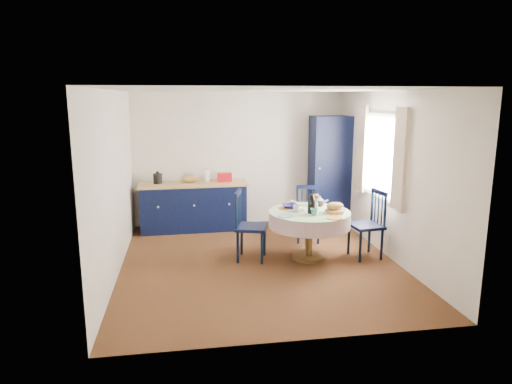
{
  "coord_description": "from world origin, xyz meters",
  "views": [
    {
      "loc": [
        -1.06,
        -6.32,
        2.4
      ],
      "look_at": [
        -0.02,
        0.2,
        1.03
      ],
      "focal_mm": 32.0,
      "sensor_mm": 36.0,
      "label": 1
    }
  ],
  "objects_px": {
    "mug_c": "(320,203)",
    "kitchen_counter": "(194,206)",
    "pantry_cabinet": "(330,171)",
    "dining_table": "(310,219)",
    "cobalt_bowl": "(290,206)",
    "mug_b": "(314,212)",
    "chair_left": "(248,225)",
    "chair_far": "(308,213)",
    "chair_right": "(369,224)",
    "mug_a": "(297,208)",
    "mug_d": "(294,204)"
  },
  "relations": [
    {
      "from": "kitchen_counter",
      "to": "mug_a",
      "type": "xyz_separation_m",
      "value": [
        1.49,
        -1.82,
        0.33
      ]
    },
    {
      "from": "kitchen_counter",
      "to": "mug_b",
      "type": "relative_size",
      "value": 18.81
    },
    {
      "from": "dining_table",
      "to": "mug_b",
      "type": "height_order",
      "value": "dining_table"
    },
    {
      "from": "chair_right",
      "to": "chair_left",
      "type": "bearing_deg",
      "value": -102.13
    },
    {
      "from": "mug_b",
      "to": "kitchen_counter",
      "type": "bearing_deg",
      "value": 128.95
    },
    {
      "from": "kitchen_counter",
      "to": "mug_a",
      "type": "distance_m",
      "value": 2.37
    },
    {
      "from": "mug_c",
      "to": "cobalt_bowl",
      "type": "xyz_separation_m",
      "value": [
        -0.49,
        -0.06,
        -0.02
      ]
    },
    {
      "from": "kitchen_counter",
      "to": "mug_c",
      "type": "height_order",
      "value": "kitchen_counter"
    },
    {
      "from": "dining_table",
      "to": "cobalt_bowl",
      "type": "relative_size",
      "value": 5.01
    },
    {
      "from": "pantry_cabinet",
      "to": "mug_c",
      "type": "xyz_separation_m",
      "value": [
        -0.64,
        -1.5,
        -0.25
      ]
    },
    {
      "from": "kitchen_counter",
      "to": "chair_far",
      "type": "distance_m",
      "value": 2.13
    },
    {
      "from": "mug_a",
      "to": "chair_right",
      "type": "bearing_deg",
      "value": -5.01
    },
    {
      "from": "chair_right",
      "to": "kitchen_counter",
      "type": "bearing_deg",
      "value": -132.75
    },
    {
      "from": "chair_far",
      "to": "mug_d",
      "type": "xyz_separation_m",
      "value": [
        -0.38,
        -0.52,
        0.31
      ]
    },
    {
      "from": "kitchen_counter",
      "to": "mug_d",
      "type": "bearing_deg",
      "value": -45.62
    },
    {
      "from": "chair_left",
      "to": "mug_c",
      "type": "bearing_deg",
      "value": -65.47
    },
    {
      "from": "mug_c",
      "to": "kitchen_counter",
      "type": "bearing_deg",
      "value": 141.09
    },
    {
      "from": "mug_a",
      "to": "cobalt_bowl",
      "type": "distance_m",
      "value": 0.21
    },
    {
      "from": "pantry_cabinet",
      "to": "mug_d",
      "type": "distance_m",
      "value": 1.79
    },
    {
      "from": "pantry_cabinet",
      "to": "chair_left",
      "type": "relative_size",
      "value": 1.97
    },
    {
      "from": "chair_far",
      "to": "mug_b",
      "type": "distance_m",
      "value": 1.18
    },
    {
      "from": "mug_c",
      "to": "mug_b",
      "type": "bearing_deg",
      "value": -115.34
    },
    {
      "from": "pantry_cabinet",
      "to": "mug_b",
      "type": "relative_size",
      "value": 19.72
    },
    {
      "from": "dining_table",
      "to": "chair_far",
      "type": "xyz_separation_m",
      "value": [
        0.21,
        0.88,
        -0.14
      ]
    },
    {
      "from": "mug_b",
      "to": "mug_d",
      "type": "relative_size",
      "value": 1.11
    },
    {
      "from": "cobalt_bowl",
      "to": "mug_b",
      "type": "bearing_deg",
      "value": -62.39
    },
    {
      "from": "chair_far",
      "to": "mug_d",
      "type": "distance_m",
      "value": 0.71
    },
    {
      "from": "chair_left",
      "to": "mug_d",
      "type": "height_order",
      "value": "chair_left"
    },
    {
      "from": "dining_table",
      "to": "chair_right",
      "type": "height_order",
      "value": "chair_right"
    },
    {
      "from": "dining_table",
      "to": "cobalt_bowl",
      "type": "height_order",
      "value": "dining_table"
    },
    {
      "from": "mug_a",
      "to": "mug_c",
      "type": "relative_size",
      "value": 0.94
    },
    {
      "from": "pantry_cabinet",
      "to": "chair_left",
      "type": "bearing_deg",
      "value": -136.75
    },
    {
      "from": "chair_left",
      "to": "mug_c",
      "type": "xyz_separation_m",
      "value": [
        1.15,
        0.17,
        0.25
      ]
    },
    {
      "from": "pantry_cabinet",
      "to": "mug_b",
      "type": "distance_m",
      "value": 2.23
    },
    {
      "from": "chair_left",
      "to": "cobalt_bowl",
      "type": "distance_m",
      "value": 0.71
    },
    {
      "from": "chair_left",
      "to": "mug_a",
      "type": "relative_size",
      "value": 8.95
    },
    {
      "from": "chair_right",
      "to": "mug_a",
      "type": "height_order",
      "value": "chair_right"
    },
    {
      "from": "chair_far",
      "to": "cobalt_bowl",
      "type": "relative_size",
      "value": 3.83
    },
    {
      "from": "chair_right",
      "to": "pantry_cabinet",
      "type": "bearing_deg",
      "value": 174.27
    },
    {
      "from": "chair_right",
      "to": "dining_table",
      "type": "bearing_deg",
      "value": -100.83
    },
    {
      "from": "chair_far",
      "to": "mug_c",
      "type": "height_order",
      "value": "chair_far"
    },
    {
      "from": "chair_far",
      "to": "mug_c",
      "type": "bearing_deg",
      "value": -77.25
    },
    {
      "from": "pantry_cabinet",
      "to": "mug_a",
      "type": "distance_m",
      "value": 2.08
    },
    {
      "from": "dining_table",
      "to": "mug_a",
      "type": "relative_size",
      "value": 10.39
    },
    {
      "from": "kitchen_counter",
      "to": "pantry_cabinet",
      "type": "bearing_deg",
      "value": -2.44
    },
    {
      "from": "chair_right",
      "to": "cobalt_bowl",
      "type": "height_order",
      "value": "chair_right"
    },
    {
      "from": "chair_right",
      "to": "mug_c",
      "type": "distance_m",
      "value": 0.8
    },
    {
      "from": "chair_left",
      "to": "chair_far",
      "type": "relative_size",
      "value": 1.13
    },
    {
      "from": "mug_a",
      "to": "cobalt_bowl",
      "type": "xyz_separation_m",
      "value": [
        -0.06,
        0.21,
        -0.02
      ]
    },
    {
      "from": "chair_left",
      "to": "mug_a",
      "type": "height_order",
      "value": "chair_left"
    }
  ]
}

